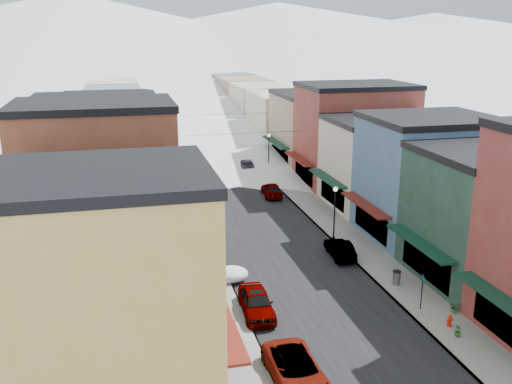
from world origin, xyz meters
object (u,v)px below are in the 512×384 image
fire_hydrant (450,321)px  streetlamp_near (335,206)px  car_silver_sedan (256,302)px  car_dark_hatch (199,192)px  car_white_suv (296,370)px  trash_can (397,277)px  car_green_sedan (340,249)px

fire_hydrant → streetlamp_near: (-1.37, 15.63, 2.54)m
car_silver_sedan → car_dark_hatch: car_silver_sedan is taller
car_silver_sedan → streetlamp_near: (9.50, 11.16, 2.22)m
car_white_suv → trash_can: bearing=41.0°
car_white_suv → streetlamp_near: 21.03m
car_silver_sedan → trash_can: size_ratio=4.76×
car_dark_hatch → trash_can: 26.70m
streetlamp_near → car_green_sedan: bearing=-103.8°
trash_can → car_white_suv: bearing=-138.1°
car_white_suv → fire_hydrant: car_white_suv is taller
car_silver_sedan → car_green_sedan: bearing=44.3°
fire_hydrant → trash_can: trash_can is taller
car_green_sedan → trash_can: (1.89, -5.86, -0.04)m
trash_can → streetlamp_near: streetlamp_near is taller
car_dark_hatch → car_green_sedan: 20.57m
streetlamp_near → car_white_suv: bearing=-116.4°
fire_hydrant → streetlamp_near: streetlamp_near is taller
car_dark_hatch → streetlamp_near: (9.38, -15.08, 2.28)m
car_white_suv → trash_can: size_ratio=5.44×
car_green_sedan → trash_can: car_green_sedan is taller
car_white_suv → car_silver_sedan: (-0.22, 7.58, 0.05)m
car_white_suv → car_green_sedan: bearing=60.0°
car_white_suv → fire_hydrant: (10.66, 3.11, -0.27)m
car_white_suv → car_green_sedan: car_white_suv is taller
car_dark_hatch → fire_hydrant: car_dark_hatch is taller
car_dark_hatch → car_green_sedan: size_ratio=1.06×
car_white_suv → fire_hydrant: bearing=15.4°
car_silver_sedan → fire_hydrant: size_ratio=6.53×
car_dark_hatch → streetlamp_near: 17.90m
car_silver_sedan → trash_can: (10.49, 1.63, -0.15)m
car_green_sedan → car_white_suv: bearing=65.3°
trash_can → streetlamp_near: size_ratio=0.22×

